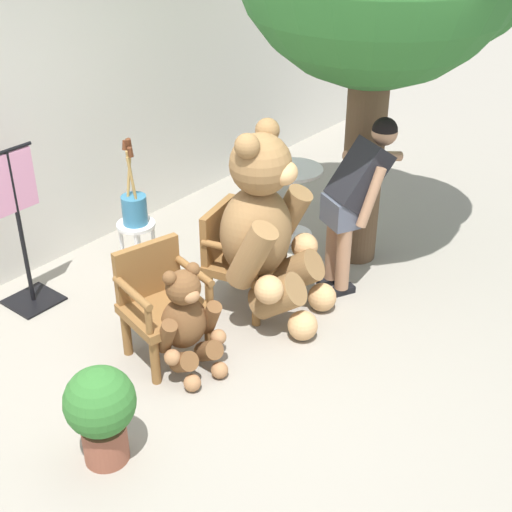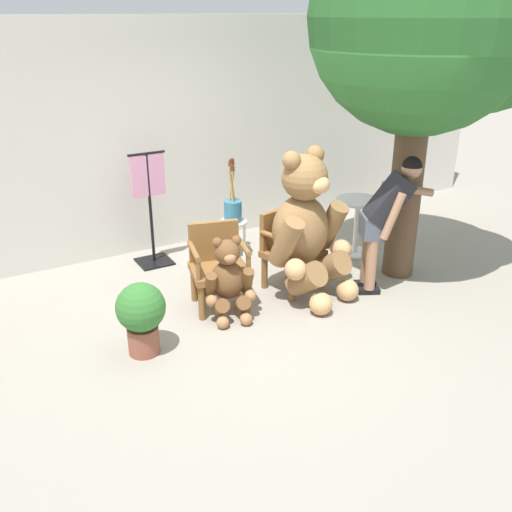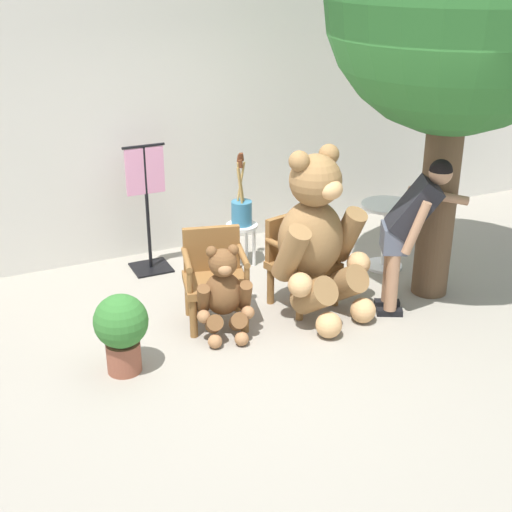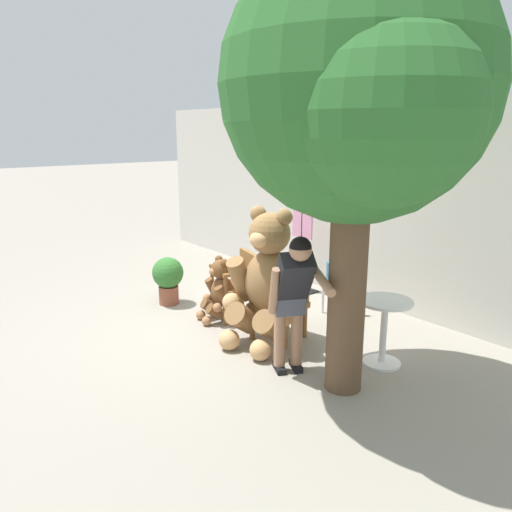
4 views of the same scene
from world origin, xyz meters
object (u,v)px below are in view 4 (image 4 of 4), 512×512
round_side_table (384,325)px  wooden_chair_right (282,300)px  teddy_bear_small (219,290)px  patio_tree (361,93)px  brush_bucket (335,269)px  potted_plant (168,277)px  wooden_chair_left (238,283)px  clothing_display_stand (302,246)px  teddy_bear_large (267,279)px  person_visitor (293,292)px  white_stool (334,288)px

round_side_table → wooden_chair_right: bearing=-164.5°
teddy_bear_small → patio_tree: bearing=-3.3°
teddy_bear_small → brush_bucket: (0.76, 1.34, 0.21)m
brush_bucket → round_side_table: (1.36, -0.71, -0.18)m
potted_plant → patio_tree: bearing=1.3°
wooden_chair_left → clothing_display_stand: (-0.20, 1.35, 0.26)m
wooden_chair_left → wooden_chair_right: same height
teddy_bear_small → brush_bucket: brush_bucket is taller
teddy_bear_large → person_visitor: (0.78, -0.32, 0.12)m
teddy_bear_large → round_side_table: teddy_bear_large is taller
round_side_table → clothing_display_stand: 2.53m
wooden_chair_right → person_visitor: (0.81, -0.59, 0.43)m
round_side_table → clothing_display_stand: bearing=156.2°
person_visitor → brush_bucket: bearing=120.1°
person_visitor → clothing_display_stand: size_ratio=1.09×
brush_bucket → teddy_bear_small: bearing=-119.6°
brush_bucket → clothing_display_stand: bearing=162.3°
white_stool → brush_bucket: 0.27m
clothing_display_stand → wooden_chair_left: bearing=-81.4°
brush_bucket → person_visitor: bearing=-59.9°
person_visitor → potted_plant: person_visitor is taller
teddy_bear_large → brush_bucket: bearing=97.4°
teddy_bear_large → patio_tree: 2.37m
round_side_table → patio_tree: 2.40m
person_visitor → potted_plant: (-2.68, 0.09, -0.50)m
round_side_table → potted_plant: bearing=-164.9°
teddy_bear_small → person_visitor: 1.80m
person_visitor → wooden_chair_right: bearing=144.3°
wooden_chair_left → brush_bucket: (0.73, 1.05, 0.17)m
wooden_chair_left → person_visitor: size_ratio=0.58×
brush_bucket → wooden_chair_right: bearing=-82.7°
wooden_chair_left → white_stool: wooden_chair_left is taller
teddy_bear_large → white_stool: (-0.17, 1.32, -0.42)m
brush_bucket → potted_plant: size_ratio=1.16×
wooden_chair_left → person_visitor: 1.83m
potted_plant → clothing_display_stand: (0.79, 1.85, 0.32)m
wooden_chair_left → teddy_bear_small: (-0.03, -0.28, -0.05)m
white_stool → patio_tree: (1.53, -1.47, 2.36)m
teddy_bear_small → round_side_table: size_ratio=1.17×
teddy_bear_large → white_stool: size_ratio=3.46×
wooden_chair_left → person_visitor: person_visitor is taller
patio_tree → clothing_display_stand: bearing=144.4°
person_visitor → white_stool: (-0.95, 1.64, -0.54)m
teddy_bear_large → white_stool: 1.39m
wooden_chair_left → teddy_bear_small: bearing=-95.2°
teddy_bear_large → teddy_bear_small: size_ratio=1.88×
teddy_bear_large → potted_plant: size_ratio=2.34×
person_visitor → brush_bucket: (-0.95, 1.64, -0.27)m
teddy_bear_large → teddy_bear_small: teddy_bear_large is taller
brush_bucket → patio_tree: size_ratio=0.20×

